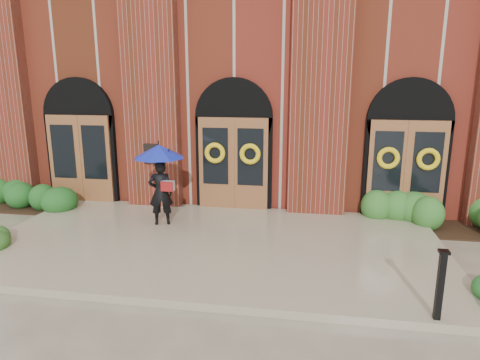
% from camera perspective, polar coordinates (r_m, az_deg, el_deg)
% --- Properties ---
extents(ground, '(90.00, 90.00, 0.00)m').
position_cam_1_polar(ground, '(9.52, -3.86, -9.30)').
color(ground, gray).
rests_on(ground, ground).
extents(landing, '(10.00, 5.30, 0.15)m').
position_cam_1_polar(landing, '(9.63, -3.66, -8.55)').
color(landing, gray).
rests_on(landing, ground).
extents(church_building, '(16.20, 12.53, 7.00)m').
position_cam_1_polar(church_building, '(17.44, 2.74, 12.91)').
color(church_building, maroon).
rests_on(church_building, ground).
extents(man_with_umbrella, '(1.54, 1.54, 1.98)m').
position_cam_1_polar(man_with_umbrella, '(10.47, -10.65, 1.43)').
color(man_with_umbrella, black).
rests_on(man_with_umbrella, landing).
extents(metal_post, '(0.15, 0.15, 1.10)m').
position_cam_1_polar(metal_post, '(7.13, 25.15, -12.39)').
color(metal_post, black).
rests_on(metal_post, landing).
extents(hedge_wall_left, '(2.79, 1.11, 0.72)m').
position_cam_1_polar(hedge_wall_left, '(13.74, -26.06, -1.91)').
color(hedge_wall_left, '#1B4E1A').
rests_on(hedge_wall_left, ground).
extents(hedge_wall_right, '(3.14, 1.26, 0.81)m').
position_cam_1_polar(hedge_wall_right, '(11.68, 25.15, -4.14)').
color(hedge_wall_right, '#2C6022').
rests_on(hedge_wall_right, ground).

